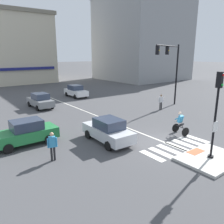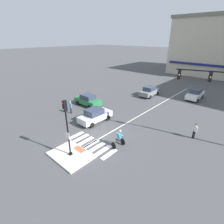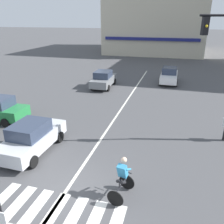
{
  "view_description": "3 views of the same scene",
  "coord_description": "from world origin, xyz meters",
  "px_view_note": "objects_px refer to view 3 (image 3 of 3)",
  "views": [
    {
      "loc": [
        -11.47,
        -9.12,
        5.83
      ],
      "look_at": [
        -0.8,
        5.17,
        1.21
      ],
      "focal_mm": 36.06,
      "sensor_mm": 36.0,
      "label": 1
    },
    {
      "loc": [
        10.31,
        -9.45,
        9.19
      ],
      "look_at": [
        -1.07,
        3.32,
        1.59
      ],
      "focal_mm": 27.33,
      "sensor_mm": 36.0,
      "label": 2
    },
    {
      "loc": [
        3.75,
        -6.48,
        6.5
      ],
      "look_at": [
        0.46,
        5.22,
        1.58
      ],
      "focal_mm": 37.46,
      "sensor_mm": 36.0,
      "label": 3
    }
  ],
  "objects_px": {
    "car_white_eastbound_distant": "(169,75)",
    "car_grey_westbound_distant": "(103,79)",
    "car_silver_westbound_near": "(32,137)",
    "cyclist": "(122,177)"
  },
  "relations": [
    {
      "from": "car_white_eastbound_distant",
      "to": "cyclist",
      "type": "bearing_deg",
      "value": -92.62
    },
    {
      "from": "car_white_eastbound_distant",
      "to": "car_silver_westbound_near",
      "type": "bearing_deg",
      "value": -110.63
    },
    {
      "from": "car_white_eastbound_distant",
      "to": "cyclist",
      "type": "height_order",
      "value": "cyclist"
    },
    {
      "from": "car_grey_westbound_distant",
      "to": "car_white_eastbound_distant",
      "type": "relative_size",
      "value": 1.01
    },
    {
      "from": "car_white_eastbound_distant",
      "to": "car_grey_westbound_distant",
      "type": "bearing_deg",
      "value": -151.1
    },
    {
      "from": "car_silver_westbound_near",
      "to": "car_white_eastbound_distant",
      "type": "relative_size",
      "value": 1.01
    },
    {
      "from": "car_grey_westbound_distant",
      "to": "car_white_eastbound_distant",
      "type": "bearing_deg",
      "value": 28.9
    },
    {
      "from": "car_grey_westbound_distant",
      "to": "car_silver_westbound_near",
      "type": "relative_size",
      "value": 1.0
    },
    {
      "from": "car_grey_westbound_distant",
      "to": "cyclist",
      "type": "relative_size",
      "value": 2.47
    },
    {
      "from": "car_grey_westbound_distant",
      "to": "car_silver_westbound_near",
      "type": "bearing_deg",
      "value": -89.18
    }
  ]
}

